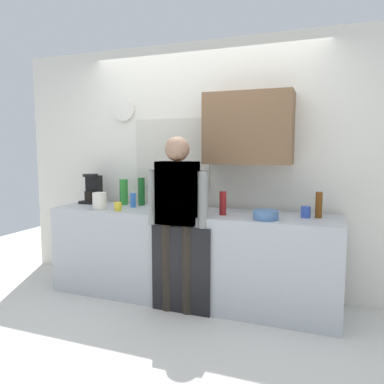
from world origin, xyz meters
The scene contains 18 objects.
ground_plane centered at (0.00, 0.00, 0.00)m, with size 8.00×8.00×0.00m, color silver.
kitchen_counter centered at (0.00, 0.30, 0.44)m, with size 2.83×0.64×0.89m, color #B2B7BC.
dishwasher_panel centered at (0.04, -0.03, 0.40)m, with size 0.56×0.02×0.80m, color black.
back_wall_assembly centered at (0.06, 0.70, 1.36)m, with size 4.43×0.42×2.60m.
coffee_maker centered at (-1.24, 0.46, 1.03)m, with size 0.20×0.20×0.33m.
bottle_amber_beer centered at (1.19, 0.37, 1.00)m, with size 0.06×0.06×0.23m, color brown.
bottle_olive_oil centered at (-0.16, 0.30, 1.01)m, with size 0.06×0.06×0.25m, color olive.
bottle_clear_soda centered at (-0.84, 0.48, 1.03)m, with size 0.09×0.09×0.28m, color #2D8C33.
bottle_red_vinegar centered at (0.36, 0.22, 1.00)m, with size 0.06×0.06×0.22m, color maroon.
bottle_green_wine centered at (-0.63, 0.50, 1.04)m, with size 0.07×0.07×0.30m, color #195923.
cup_blue_mug centered at (1.08, 0.35, 0.94)m, with size 0.08×0.08×0.10m, color #3351B2.
cup_yellow_cup centered at (-0.67, 0.09, 0.93)m, with size 0.07×0.07×0.09m, color yellow.
mixing_bowl centered at (0.77, 0.13, 0.93)m, with size 0.22×0.22×0.08m, color #4C72A5.
potted_plant centered at (-0.10, 0.52, 1.02)m, with size 0.15×0.15×0.23m.
dish_soap centered at (-0.65, 0.34, 0.96)m, with size 0.06×0.06×0.18m.
storage_canister centered at (-0.89, 0.10, 0.97)m, with size 0.14×0.14×0.17m, color silver.
person_at_sink centered at (0.00, 0.00, 0.95)m, with size 0.57×0.22×1.60m.
person_guest centered at (0.00, 0.00, 0.95)m, with size 0.57×0.22×1.60m.
Camera 1 is at (1.26, -2.99, 1.48)m, focal length 34.20 mm.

